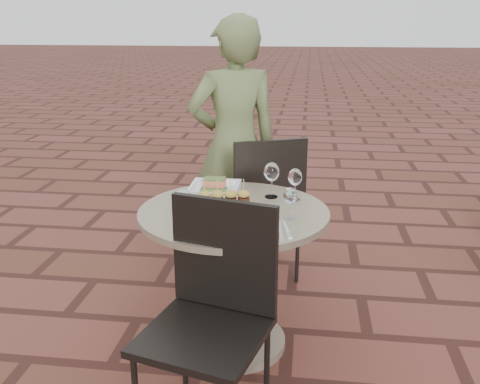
# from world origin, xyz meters

# --- Properties ---
(ground) EXTENTS (60.00, 60.00, 0.00)m
(ground) POSITION_xyz_m (0.00, 0.00, 0.00)
(ground) COLOR #5B2B24
(ground) RESTS_ON ground
(cafe_table) EXTENTS (0.90, 0.90, 0.73)m
(cafe_table) POSITION_xyz_m (-0.27, -0.15, 0.48)
(cafe_table) COLOR gray
(cafe_table) RESTS_ON ground
(chair_far) EXTENTS (0.58, 0.58, 0.93)m
(chair_far) POSITION_xyz_m (-0.19, 0.58, 0.55)
(chair_far) COLOR black
(chair_far) RESTS_ON ground
(chair_near) EXTENTS (0.54, 0.54, 0.93)m
(chair_near) POSITION_xyz_m (-0.27, -0.69, 0.55)
(chair_near) COLOR black
(chair_near) RESTS_ON ground
(diner) EXTENTS (0.70, 0.59, 1.62)m
(diner) POSITION_xyz_m (-0.41, 0.81, 0.81)
(diner) COLOR #576638
(diner) RESTS_ON ground
(plate_salmon) EXTENTS (0.26, 0.26, 0.07)m
(plate_salmon) POSITION_xyz_m (-0.41, 0.12, 0.75)
(plate_salmon) COLOR white
(plate_salmon) RESTS_ON cafe_table
(plate_sliders) EXTENTS (0.27, 0.27, 0.15)m
(plate_sliders) POSITION_xyz_m (-0.31, -0.16, 0.77)
(plate_sliders) COLOR white
(plate_sliders) RESTS_ON cafe_table
(plate_tuna) EXTENTS (0.27, 0.27, 0.03)m
(plate_tuna) POSITION_xyz_m (-0.21, -0.34, 0.75)
(plate_tuna) COLOR white
(plate_tuna) RESTS_ON cafe_table
(wine_glass_right) EXTENTS (0.06, 0.06, 0.15)m
(wine_glass_right) POSITION_xyz_m (-0.01, -0.23, 0.83)
(wine_glass_right) COLOR white
(wine_glass_right) RESTS_ON cafe_table
(wine_glass_mid) EXTENTS (0.08, 0.08, 0.18)m
(wine_glass_mid) POSITION_xyz_m (-0.11, 0.06, 0.86)
(wine_glass_mid) COLOR white
(wine_glass_mid) RESTS_ON cafe_table
(wine_glass_far) EXTENTS (0.07, 0.07, 0.16)m
(wine_glass_far) POSITION_xyz_m (0.01, 0.03, 0.84)
(wine_glass_far) COLOR white
(wine_glass_far) RESTS_ON cafe_table
(steel_ramekin) EXTENTS (0.08, 0.08, 0.05)m
(steel_ramekin) POSITION_xyz_m (-0.53, -0.07, 0.76)
(steel_ramekin) COLOR silver
(steel_ramekin) RESTS_ON cafe_table
(cutlery_set) EXTENTS (0.13, 0.24, 0.00)m
(cutlery_set) POSITION_xyz_m (-0.04, -0.37, 0.73)
(cutlery_set) COLOR silver
(cutlery_set) RESTS_ON cafe_table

